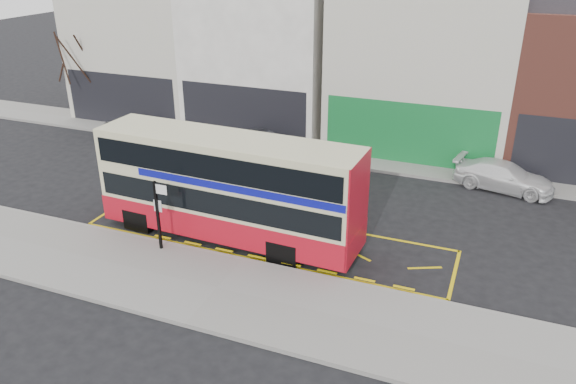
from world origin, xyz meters
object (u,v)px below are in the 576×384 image
at_px(bus_stop_post, 159,208).
at_px(street_tree_left, 74,44).
at_px(street_tree_right, 535,109).
at_px(car_silver, 136,129).
at_px(car_white, 504,176).
at_px(double_decker_bus, 229,187).
at_px(car_grey, 263,146).

distance_m(bus_stop_post, street_tree_left, 18.46).
bearing_deg(street_tree_right, bus_stop_post, -132.52).
bearing_deg(car_silver, car_white, -103.83).
bearing_deg(double_decker_bus, car_grey, 107.71).
relative_size(double_decker_bus, street_tree_left, 1.47).
bearing_deg(bus_stop_post, car_silver, 129.53).
relative_size(car_silver, street_tree_left, 0.55).
xyz_separation_m(car_white, street_tree_right, (0.92, 2.72, 2.48)).
distance_m(double_decker_bus, street_tree_right, 15.31).
xyz_separation_m(double_decker_bus, street_tree_left, (-15.43, 10.19, 2.59)).
relative_size(double_decker_bus, bus_stop_post, 3.82).
bearing_deg(car_silver, car_grey, -105.18).
bearing_deg(car_grey, car_white, -73.61).
distance_m(double_decker_bus, bus_stop_post, 2.65).
relative_size(double_decker_bus, car_silver, 2.65).
xyz_separation_m(car_white, street_tree_left, (-24.81, 1.63, 4.06)).
distance_m(car_grey, street_tree_left, 13.91).
bearing_deg(double_decker_bus, car_white, 44.40).
relative_size(bus_stop_post, car_grey, 0.65).
bearing_deg(street_tree_right, car_grey, -165.79).
bearing_deg(car_grey, bus_stop_post, -163.16).
height_order(double_decker_bus, street_tree_right, street_tree_right).
relative_size(bus_stop_post, street_tree_right, 0.58).
relative_size(bus_stop_post, street_tree_left, 0.38).
relative_size(double_decker_bus, car_white, 2.31).
bearing_deg(double_decker_bus, car_silver, 143.14).
xyz_separation_m(bus_stop_post, street_tree_left, (-13.63, 12.10, 2.93)).
bearing_deg(street_tree_right, street_tree_left, -177.56).
relative_size(street_tree_left, street_tree_right, 1.50).
height_order(bus_stop_post, car_white, bus_stop_post).
height_order(car_silver, street_tree_left, street_tree_left).
distance_m(car_white, street_tree_right, 3.80).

